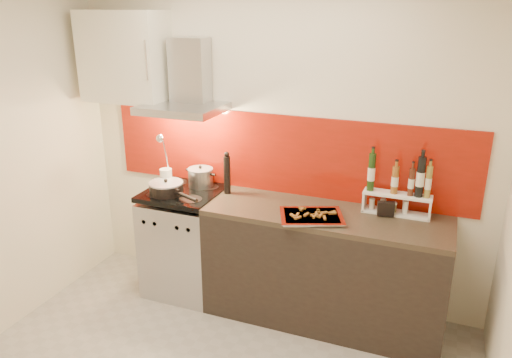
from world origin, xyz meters
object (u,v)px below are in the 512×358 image
at_px(range_stove, 186,242).
at_px(saute_pan, 167,188).
at_px(baking_tray, 312,216).
at_px(counter, 324,267).
at_px(stock_pot, 201,177).
at_px(pepper_mill, 227,173).

bearing_deg(range_stove, saute_pan, -127.28).
relative_size(saute_pan, baking_tray, 0.93).
relative_size(counter, baking_tray, 3.34).
bearing_deg(range_stove, stock_pot, 59.59).
bearing_deg(pepper_mill, baking_tray, -16.90).
xyz_separation_m(range_stove, stock_pot, (0.09, 0.15, 0.55)).
relative_size(range_stove, saute_pan, 1.81).
height_order(stock_pot, baking_tray, stock_pot).
height_order(range_stove, pepper_mill, pepper_mill).
bearing_deg(counter, range_stove, -179.77).
bearing_deg(range_stove, counter, 0.23).
bearing_deg(saute_pan, pepper_mill, 26.73).
distance_m(stock_pot, saute_pan, 0.31).
xyz_separation_m(range_stove, pepper_mill, (0.35, 0.11, 0.63)).
bearing_deg(range_stove, baking_tray, -6.43).
height_order(range_stove, stock_pot, stock_pot).
bearing_deg(counter, stock_pot, 172.62).
bearing_deg(counter, saute_pan, -174.87).
bearing_deg(pepper_mill, counter, -6.94).
height_order(stock_pot, saute_pan, stock_pot).
height_order(range_stove, baking_tray, baking_tray).
bearing_deg(stock_pot, baking_tray, -14.90).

